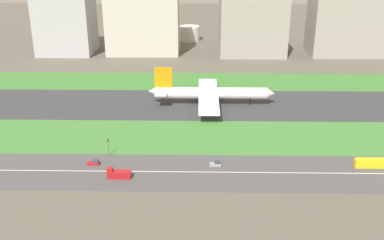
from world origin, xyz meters
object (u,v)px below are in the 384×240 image
car_4 (94,163)px  terminal_building (65,18)px  cargo_warehouse (348,21)px  bus_0 (370,163)px  car_3 (216,164)px  office_tower (252,26)px  fuel_tank_west (189,33)px  traffic_light (108,146)px  airliner (209,93)px  hangar_building (143,23)px  truck_0 (118,174)px

car_4 → terminal_building: (-59.90, 182.00, 25.08)m
cargo_warehouse → bus_0: bearing=-103.5°
car_3 → office_tower: size_ratio=0.09×
terminal_building → fuel_tank_west: terminal_building is taller
car_4 → traffic_light: traffic_light is taller
airliner → cargo_warehouse: (103.13, 114.00, 17.89)m
car_4 → hangar_building: 183.30m
car_4 → car_3: 46.23m
cargo_warehouse → fuel_tank_west: cargo_warehouse is taller
bus_0 → car_3: 57.75m
terminal_building → fuel_tank_west: (90.52, 45.00, -19.87)m
airliner → traffic_light: (-40.53, -60.01, -1.94)m
truck_0 → cargo_warehouse: (136.74, 192.00, 22.45)m
truck_0 → cargo_warehouse: bearing=-125.5°
car_3 → terminal_building: 212.17m
terminal_building → fuel_tank_west: 103.03m
fuel_tank_west → airliner: bearing=-85.0°
airliner → fuel_tank_west: bearing=95.0°
car_4 → bus_0: size_ratio=0.38×
airliner → terminal_building: 155.95m
airliner → car_3: bearing=-88.7°
car_3 → traffic_light: 42.98m
car_4 → office_tower: bearing=66.7°
office_tower → traffic_light: bearing=-113.1°
car_4 → truck_0: truck_0 is taller
office_tower → bus_0: bearing=-82.0°
airliner → hangar_building: hangar_building is taller
traffic_light → fuel_tank_west: bearing=83.1°
traffic_light → hangar_building: (-6.57, 174.01, 18.31)m
car_4 → office_tower: (78.26, 182.00, 19.70)m
traffic_light → fuel_tank_west: fuel_tank_west is taller
car_4 → cargo_warehouse: cargo_warehouse is taller
bus_0 → traffic_light: size_ratio=1.61×
car_3 → cargo_warehouse: cargo_warehouse is taller
truck_0 → hangar_building: hangar_building is taller
truck_0 → cargo_warehouse: size_ratio=0.16×
airliner → hangar_building: 124.43m
cargo_warehouse → car_3: bearing=-119.2°
bus_0 → hangar_building: bearing=120.3°
traffic_light → cargo_warehouse: cargo_warehouse is taller
bus_0 → office_tower: size_ratio=0.24×
terminal_building → office_tower: size_ratio=1.09×
airliner → terminal_building: size_ratio=1.25×
bus_0 → cargo_warehouse: size_ratio=0.22×
cargo_warehouse → fuel_tank_west: 126.79m
fuel_tank_west → cargo_warehouse: bearing=-21.0°
terminal_building → hangar_building: bearing=0.0°
truck_0 → car_4: bearing=-42.2°
traffic_light → office_tower: bearing=66.9°
airliner → truck_0: airliner is taller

